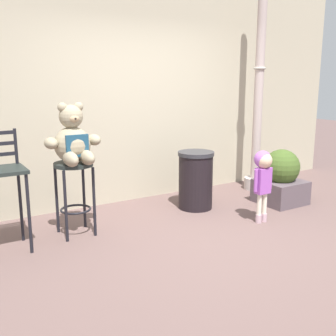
{
  "coord_description": "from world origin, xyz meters",
  "views": [
    {
      "loc": [
        -2.54,
        -3.21,
        1.68
      ],
      "look_at": [
        -0.17,
        0.64,
        0.68
      ],
      "focal_mm": 43.65,
      "sensor_mm": 36.0,
      "label": 1
    }
  ],
  "objects_px": {
    "teddy_bear": "(73,141)",
    "trash_bin": "(196,180)",
    "planter_with_shrub": "(281,179)",
    "child_walking": "(263,171)",
    "lamppost": "(258,106)",
    "bar_chair_empty": "(2,179)",
    "bar_stool_with_teddy": "(74,183)"
  },
  "relations": [
    {
      "from": "trash_bin",
      "to": "lamppost",
      "type": "distance_m",
      "value": 1.63
    },
    {
      "from": "bar_chair_empty",
      "to": "bar_stool_with_teddy",
      "type": "bearing_deg",
      "value": 3.27
    },
    {
      "from": "bar_stool_with_teddy",
      "to": "lamppost",
      "type": "bearing_deg",
      "value": 7.0
    },
    {
      "from": "child_walking",
      "to": "bar_chair_empty",
      "type": "bearing_deg",
      "value": -151.35
    },
    {
      "from": "bar_stool_with_teddy",
      "to": "teddy_bear",
      "type": "bearing_deg",
      "value": -90.0
    },
    {
      "from": "bar_stool_with_teddy",
      "to": "lamppost",
      "type": "relative_size",
      "value": 0.25
    },
    {
      "from": "bar_stool_with_teddy",
      "to": "bar_chair_empty",
      "type": "bearing_deg",
      "value": -176.73
    },
    {
      "from": "trash_bin",
      "to": "child_walking",
      "type": "bearing_deg",
      "value": -67.7
    },
    {
      "from": "child_walking",
      "to": "trash_bin",
      "type": "bearing_deg",
      "value": 156.08
    },
    {
      "from": "teddy_bear",
      "to": "child_walking",
      "type": "distance_m",
      "value": 2.18
    },
    {
      "from": "trash_bin",
      "to": "lamppost",
      "type": "height_order",
      "value": "lamppost"
    },
    {
      "from": "bar_chair_empty",
      "to": "planter_with_shrub",
      "type": "relative_size",
      "value": 1.6
    },
    {
      "from": "bar_stool_with_teddy",
      "to": "teddy_bear",
      "type": "relative_size",
      "value": 1.27
    },
    {
      "from": "trash_bin",
      "to": "bar_chair_empty",
      "type": "relative_size",
      "value": 0.63
    },
    {
      "from": "bar_stool_with_teddy",
      "to": "planter_with_shrub",
      "type": "bearing_deg",
      "value": -7.33
    },
    {
      "from": "teddy_bear",
      "to": "planter_with_shrub",
      "type": "bearing_deg",
      "value": -6.72
    },
    {
      "from": "lamppost",
      "to": "child_walking",
      "type": "bearing_deg",
      "value": -130.34
    },
    {
      "from": "child_walking",
      "to": "trash_bin",
      "type": "xyz_separation_m",
      "value": [
        -0.35,
        0.86,
        -0.24
      ]
    },
    {
      "from": "bar_stool_with_teddy",
      "to": "child_walking",
      "type": "distance_m",
      "value": 2.16
    },
    {
      "from": "teddy_bear",
      "to": "planter_with_shrub",
      "type": "xyz_separation_m",
      "value": [
        2.78,
        -0.33,
        -0.7
      ]
    },
    {
      "from": "child_walking",
      "to": "teddy_bear",
      "type": "bearing_deg",
      "value": -156.77
    },
    {
      "from": "lamppost",
      "to": "planter_with_shrub",
      "type": "distance_m",
      "value": 1.21
    },
    {
      "from": "child_walking",
      "to": "lamppost",
      "type": "xyz_separation_m",
      "value": [
        0.98,
        1.15,
        0.65
      ]
    },
    {
      "from": "bar_stool_with_teddy",
      "to": "trash_bin",
      "type": "relative_size",
      "value": 1.06
    },
    {
      "from": "teddy_bear",
      "to": "lamppost",
      "type": "distance_m",
      "value": 3.02
    },
    {
      "from": "child_walking",
      "to": "lamppost",
      "type": "distance_m",
      "value": 1.64
    },
    {
      "from": "teddy_bear",
      "to": "bar_stool_with_teddy",
      "type": "bearing_deg",
      "value": 90.0
    },
    {
      "from": "bar_chair_empty",
      "to": "planter_with_shrub",
      "type": "height_order",
      "value": "bar_chair_empty"
    },
    {
      "from": "teddy_bear",
      "to": "trash_bin",
      "type": "bearing_deg",
      "value": 3.6
    },
    {
      "from": "child_walking",
      "to": "trash_bin",
      "type": "height_order",
      "value": "child_walking"
    },
    {
      "from": "lamppost",
      "to": "trash_bin",
      "type": "bearing_deg",
      "value": -167.59
    },
    {
      "from": "child_walking",
      "to": "bar_chair_empty",
      "type": "distance_m",
      "value": 2.84
    }
  ]
}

